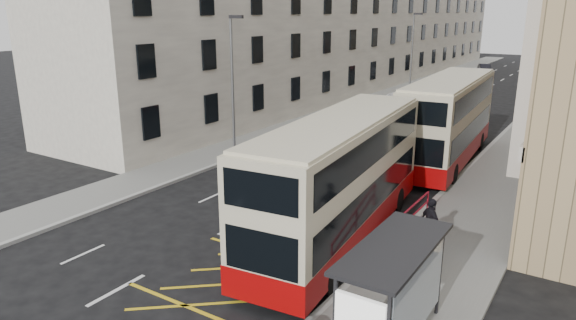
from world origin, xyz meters
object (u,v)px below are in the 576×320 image
Objects in this scene: bus_shelter at (393,280)px; pedestrian_mid at (431,245)px; street_lamp_far at (413,48)px; pedestrian_far at (430,224)px; double_decker_front at (340,179)px; car_dark at (484,69)px; street_lamp_near at (233,79)px; white_van at (407,95)px; car_red at (536,75)px; car_silver at (459,78)px; double_decker_rear at (448,120)px.

pedestrian_mid is (-0.48, 4.72, -1.10)m from bus_shelter.
street_lamp_far is 4.22× the size of pedestrian_far.
car_dark is (-7.50, 58.10, -1.72)m from double_decker_front.
street_lamp_far reaches higher than double_decker_front.
pedestrian_far reaches higher than pedestrian_mid.
white_van is at bearing 84.84° from street_lamp_near.
pedestrian_mid is 1.58m from pedestrian_far.
car_red is (-4.77, 59.59, -1.49)m from bus_shelter.
pedestrian_far is at bearing -24.26° from street_lamp_near.
pedestrian_far is (13.70, -6.18, -3.54)m from street_lamp_near.
white_van is at bearing -112.67° from car_silver.
pedestrian_far reaches higher than white_van.
pedestrian_mid is at bearing -69.33° from street_lamp_far.
car_red is (7.15, 8.16, -0.12)m from car_silver.
pedestrian_far is (13.70, -36.18, -3.54)m from street_lamp_far.
double_decker_rear is 41.66m from car_red.
bus_shelter is at bearing -62.88° from white_van.
car_silver reaches higher than car_dark.
pedestrian_mid is 0.43× the size of car_dark.
double_decker_rear is at bearing 102.04° from bus_shelter.
car_dark is (2.97, 51.18, -3.96)m from street_lamp_near.
pedestrian_mid is 48.09m from car_silver.
white_van is at bearing -72.39° from street_lamp_far.
pedestrian_mid is 0.94× the size of pedestrian_far.
double_decker_front is at bearing 101.50° from car_red.
car_silver is at bearing -35.16° from pedestrian_far.
street_lamp_near is 0.67× the size of double_decker_front.
double_decker_rear reaches higher than pedestrian_mid.
street_lamp_near is 12.75m from double_decker_front.
pedestrian_far is at bearing -69.25° from street_lamp_far.
street_lamp_far is at bearing 115.33° from white_van.
pedestrian_mid is 33.30m from white_van.
car_silver is at bearing 72.94° from street_lamp_far.
double_decker_front is at bearing -74.17° from street_lamp_far.
car_dark is at bearing 68.82° from car_silver.
white_van is 15.70m from car_silver.
white_van is 27.84m from car_dark.
street_lamp_near reaches higher than pedestrian_far.
bus_shelter is at bearing -40.14° from street_lamp_near.
car_red is at bearing -44.69° from pedestrian_far.
pedestrian_far is 46.51m from car_silver.
pedestrian_mid is at bearing -28.36° from street_lamp_near.
car_red is at bearing 85.00° from double_decker_front.
double_decker_rear is (-3.84, 17.98, 0.32)m from bus_shelter.
double_decker_rear is (10.86, -24.41, -2.18)m from street_lamp_far.
street_lamp_far is 4.50× the size of pedestrian_mid.
street_lamp_far is at bearing -28.00° from pedestrian_far.
car_red is (-0.94, 41.61, -1.81)m from double_decker_rear.
double_decker_rear is 34.45m from car_silver.
double_decker_rear is 6.89× the size of pedestrian_mid.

